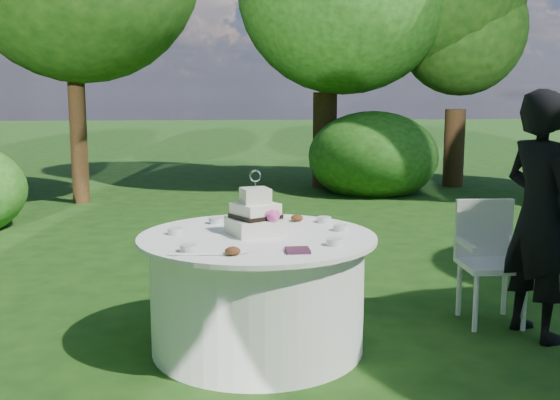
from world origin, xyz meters
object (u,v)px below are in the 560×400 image
object	(u,v)px
guest	(540,216)
cake	(256,217)
napkins	(298,250)
chair	(489,252)
table	(258,291)

from	to	relation	value
guest	cake	xyz separation A→B (m)	(-1.95, 0.01, 0.03)
napkins	guest	bearing A→B (deg)	16.61
chair	napkins	bearing A→B (deg)	-150.29
table	cake	bearing A→B (deg)	96.18
guest	cake	distance (m)	1.95
cake	napkins	bearing A→B (deg)	-68.15
table	chair	xyz separation A→B (m)	(1.75, 0.40, 0.13)
chair	guest	bearing A→B (deg)	-61.55
table	chair	distance (m)	1.80
guest	chair	xyz separation A→B (m)	(-0.20, 0.36, -0.34)
table	guest	bearing A→B (deg)	1.03
guest	napkins	bearing A→B (deg)	89.95
cake	table	bearing A→B (deg)	-83.82
guest	table	distance (m)	2.00
napkins	guest	size ratio (longest dim) A/B	0.08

